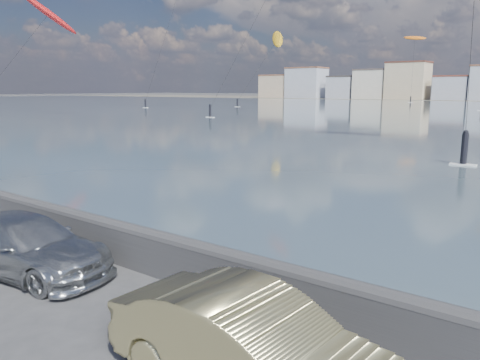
% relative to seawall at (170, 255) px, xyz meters
% --- Properties ---
extents(ground, '(700.00, 700.00, 0.00)m').
position_rel_seawall_xyz_m(ground, '(0.00, -2.70, -0.58)').
color(ground, '#333335').
rests_on(ground, ground).
extents(seawall, '(400.00, 0.36, 1.08)m').
position_rel_seawall_xyz_m(seawall, '(0.00, 0.00, 0.00)').
color(seawall, '#28282B').
rests_on(seawall, ground).
extents(car_silver, '(4.79, 2.47, 1.33)m').
position_rel_seawall_xyz_m(car_silver, '(-2.99, -1.71, 0.08)').
color(car_silver, '#A4A7AB').
rests_on(car_silver, ground).
extents(car_champagne, '(4.60, 1.83, 1.49)m').
position_rel_seawall_xyz_m(car_champagne, '(3.87, -2.28, 0.16)').
color(car_champagne, tan).
rests_on(car_champagne, ground).
extents(kitesurfer_1, '(8.47, 14.56, 21.56)m').
position_rel_seawall_xyz_m(kitesurfer_1, '(-40.40, 151.60, 19.26)').
color(kitesurfer_1, orange).
rests_on(kitesurfer_1, ground).
extents(kitesurfer_6, '(7.55, 16.48, 19.37)m').
position_rel_seawall_xyz_m(kitesurfer_6, '(-56.43, 94.15, 15.45)').
color(kitesurfer_6, '#BF8C19').
rests_on(kitesurfer_6, ground).
extents(kitesurfer_12, '(3.91, 17.52, 17.93)m').
position_rel_seawall_xyz_m(kitesurfer_12, '(-56.22, 32.69, 13.97)').
color(kitesurfer_12, red).
rests_on(kitesurfer_12, ground).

